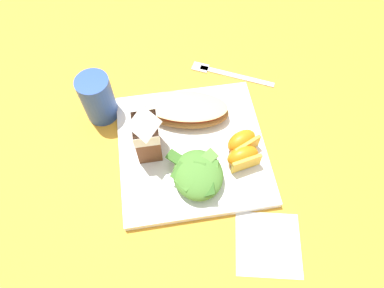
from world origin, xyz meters
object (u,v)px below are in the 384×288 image
green_salad_pile (198,174)px  orange_wedge_front (243,157)px  metal_fork (226,73)px  cheesy_pizza_bread (184,110)px  drinking_blue_cup (98,98)px  orange_wedge_middle (242,142)px  white_plate (192,149)px  milk_carton (146,133)px  paper_napkin (268,244)px

green_salad_pile → orange_wedge_front: (0.02, -0.09, -0.00)m
orange_wedge_front → metal_fork: orange_wedge_front is taller
cheesy_pizza_bread → drinking_blue_cup: (0.04, 0.16, 0.02)m
orange_wedge_middle → drinking_blue_cup: bearing=63.3°
orange_wedge_front → white_plate: bearing=61.7°
orange_wedge_middle → metal_fork: bearing=-3.7°
green_salad_pile → metal_fork: 0.27m
white_plate → cheesy_pizza_bread: cheesy_pizza_bread is taller
orange_wedge_front → orange_wedge_middle: same height
white_plate → cheesy_pizza_bread: (0.07, 0.00, 0.03)m
milk_carton → orange_wedge_front: milk_carton is taller
orange_wedge_front → paper_napkin: 0.16m
cheesy_pizza_bread → drinking_blue_cup: bearing=75.5°
metal_fork → green_salad_pile: bearing=157.2°
metal_fork → paper_napkin: bearing=179.2°
white_plate → orange_wedge_middle: (-0.02, -0.09, 0.03)m
milk_carton → paper_napkin: bearing=-138.8°
green_salad_pile → cheesy_pizza_bread: bearing=1.8°
cheesy_pizza_bread → paper_napkin: (-0.27, -0.10, -0.03)m
paper_napkin → orange_wedge_front: bearing=4.7°
orange_wedge_front → paper_napkin: size_ratio=0.60×
drinking_blue_cup → green_salad_pile: bearing=-137.6°
white_plate → metal_fork: bearing=-30.1°
cheesy_pizza_bread → paper_napkin: bearing=-159.1°
paper_napkin → drinking_blue_cup: size_ratio=1.06×
cheesy_pizza_bread → metal_fork: 0.16m
white_plate → cheesy_pizza_bread: bearing=3.6°
green_salad_pile → white_plate: bearing=-0.1°
cheesy_pizza_bread → orange_wedge_middle: (-0.09, -0.10, 0.00)m
green_salad_pile → drinking_blue_cup: size_ratio=1.00×
orange_wedge_front → cheesy_pizza_bread: bearing=37.3°
white_plate → milk_carton: (0.01, 0.08, 0.07)m
paper_napkin → drinking_blue_cup: bearing=40.4°
milk_carton → white_plate: bearing=-94.6°
orange_wedge_middle → metal_fork: size_ratio=0.40×
orange_wedge_middle → paper_napkin: (-0.18, -0.01, -0.03)m
green_salad_pile → paper_napkin: (-0.13, -0.10, -0.03)m
milk_carton → cheesy_pizza_bread: bearing=-48.5°
green_salad_pile → orange_wedge_middle: size_ratio=1.50×
drinking_blue_cup → metal_fork: bearing=-76.6°
drinking_blue_cup → cheesy_pizza_bread: bearing=-104.5°
metal_fork → drinking_blue_cup: drinking_blue_cup is taller
green_salad_pile → orange_wedge_middle: (0.05, -0.09, -0.00)m
paper_napkin → drinking_blue_cup: 0.42m
orange_wedge_front → drinking_blue_cup: drinking_blue_cup is taller
white_plate → paper_napkin: (-0.20, -0.10, -0.01)m
milk_carton → metal_fork: (0.18, -0.19, -0.07)m
cheesy_pizza_bread → orange_wedge_front: size_ratio=2.78×
white_plate → milk_carton: size_ratio=2.55×
cheesy_pizza_bread → orange_wedge_middle: bearing=-132.5°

